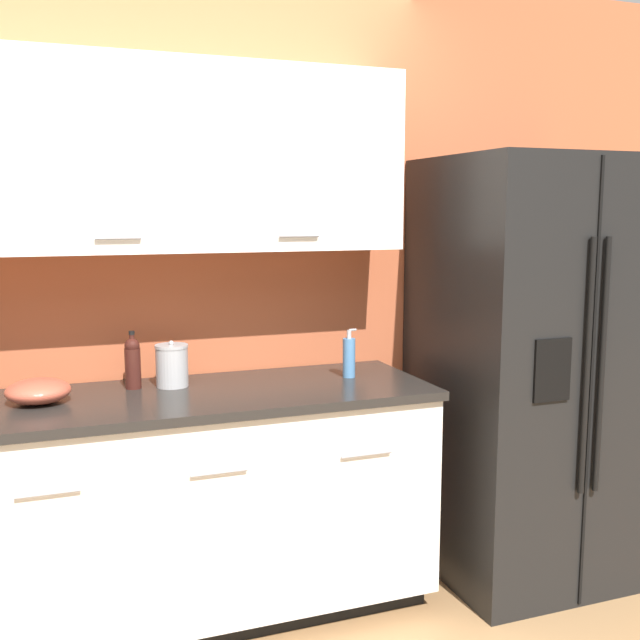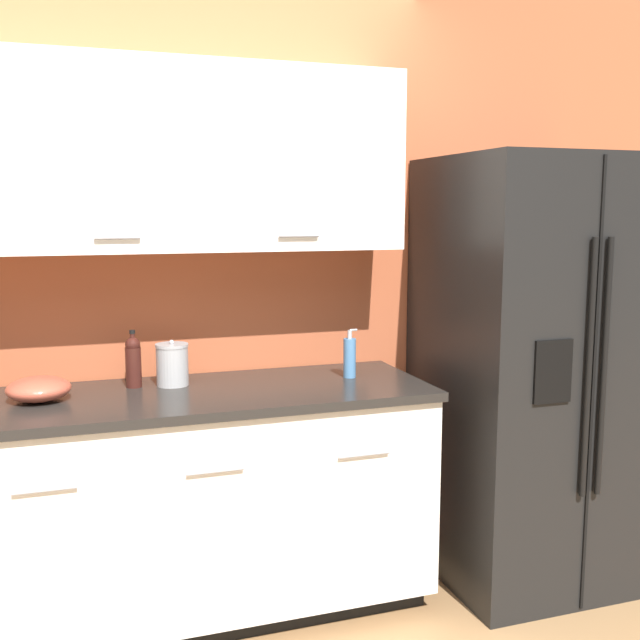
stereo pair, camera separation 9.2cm
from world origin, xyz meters
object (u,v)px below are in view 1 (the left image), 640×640
at_px(soap_dispenser, 349,357).
at_px(mixing_bowl, 38,391).
at_px(oil_bottle, 133,362).
at_px(steel_canister, 172,365).
at_px(refrigerator, 528,369).

relative_size(soap_dispenser, mixing_bowl, 0.89).
bearing_deg(oil_bottle, soap_dispenser, -7.22).
bearing_deg(steel_canister, refrigerator, -7.89).
relative_size(soap_dispenser, oil_bottle, 0.90).
height_order(soap_dispenser, oil_bottle, oil_bottle).
bearing_deg(steel_canister, mixing_bowl, -169.34).
distance_m(refrigerator, oil_bottle, 1.67).
bearing_deg(mixing_bowl, refrigerator, -3.34).
height_order(oil_bottle, mixing_bowl, oil_bottle).
bearing_deg(soap_dispenser, steel_canister, 172.68).
height_order(refrigerator, oil_bottle, refrigerator).
relative_size(refrigerator, soap_dispenser, 9.01).
bearing_deg(mixing_bowl, oil_bottle, 17.69).
bearing_deg(oil_bottle, refrigerator, -7.79).
distance_m(steel_canister, mixing_bowl, 0.50).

